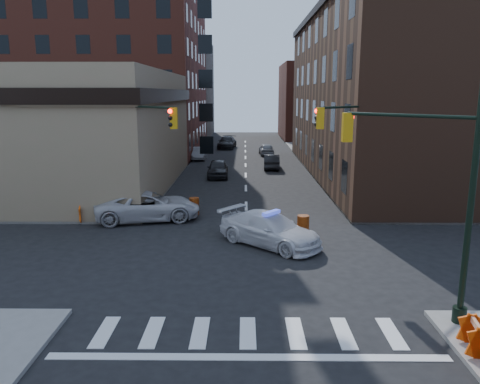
{
  "coord_description": "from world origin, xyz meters",
  "views": [
    {
      "loc": [
        -0.11,
        -20.23,
        7.37
      ],
      "look_at": [
        -0.35,
        4.15,
        2.2
      ],
      "focal_mm": 35.0,
      "sensor_mm": 36.0,
      "label": 1
    }
  ],
  "objects_px": {
    "pedestrian_b": "(53,200)",
    "barricade_se_a": "(475,336)",
    "barricade_nw_a": "(122,211)",
    "pickup": "(148,206)",
    "parked_car_wfar": "(200,153)",
    "police_car": "(270,230)",
    "parked_car_enear": "(272,162)",
    "barrel_road": "(303,226)",
    "parked_car_wnear": "(218,169)",
    "pedestrian_a": "(103,202)",
    "barrel_bank": "(194,206)"
  },
  "relations": [
    {
      "from": "barrel_bank",
      "to": "police_car",
      "type": "bearing_deg",
      "value": -53.44
    },
    {
      "from": "parked_car_enear",
      "to": "barrel_road",
      "type": "distance_m",
      "value": 22.41
    },
    {
      "from": "police_car",
      "to": "parked_car_wfar",
      "type": "xyz_separation_m",
      "value": [
        -6.33,
        30.51,
        -0.11
      ]
    },
    {
      "from": "barrel_road",
      "to": "barricade_se_a",
      "type": "distance_m",
      "value": 11.93
    },
    {
      "from": "barricade_se_a",
      "to": "barrel_road",
      "type": "bearing_deg",
      "value": 26.39
    },
    {
      "from": "parked_car_wfar",
      "to": "pedestrian_a",
      "type": "xyz_separation_m",
      "value": [
        -3.33,
        -25.75,
        0.38
      ]
    },
    {
      "from": "pedestrian_b",
      "to": "barricade_se_a",
      "type": "relative_size",
      "value": 1.52
    },
    {
      "from": "parked_car_enear",
      "to": "barrel_bank",
      "type": "bearing_deg",
      "value": 74.36
    },
    {
      "from": "parked_car_wfar",
      "to": "parked_car_enear",
      "type": "height_order",
      "value": "parked_car_enear"
    },
    {
      "from": "barricade_nw_a",
      "to": "pedestrian_b",
      "type": "bearing_deg",
      "value": 156.45
    },
    {
      "from": "parked_car_wnear",
      "to": "barricade_nw_a",
      "type": "distance_m",
      "value": 15.54
    },
    {
      "from": "police_car",
      "to": "pedestrian_b",
      "type": "xyz_separation_m",
      "value": [
        -12.92,
        5.48,
        0.23
      ]
    },
    {
      "from": "pickup",
      "to": "pedestrian_a",
      "type": "xyz_separation_m",
      "value": [
        -2.72,
        0.15,
        0.23
      ]
    },
    {
      "from": "police_car",
      "to": "barricade_se_a",
      "type": "height_order",
      "value": "police_car"
    },
    {
      "from": "police_car",
      "to": "parked_car_wnear",
      "type": "bearing_deg",
      "value": 51.95
    },
    {
      "from": "barrel_road",
      "to": "barricade_nw_a",
      "type": "distance_m",
      "value": 10.65
    },
    {
      "from": "barricade_se_a",
      "to": "barricade_nw_a",
      "type": "height_order",
      "value": "barricade_nw_a"
    },
    {
      "from": "parked_car_enear",
      "to": "parked_car_wfar",
      "type": "bearing_deg",
      "value": -38.2
    },
    {
      "from": "police_car",
      "to": "parked_car_enear",
      "type": "height_order",
      "value": "police_car"
    },
    {
      "from": "barrel_road",
      "to": "parked_car_wnear",
      "type": "bearing_deg",
      "value": 107.24
    },
    {
      "from": "parked_car_enear",
      "to": "barricade_se_a",
      "type": "relative_size",
      "value": 3.74
    },
    {
      "from": "parked_car_enear",
      "to": "barrel_road",
      "type": "relative_size",
      "value": 3.89
    },
    {
      "from": "police_car",
      "to": "parked_car_wfar",
      "type": "relative_size",
      "value": 1.31
    },
    {
      "from": "parked_car_enear",
      "to": "barricade_se_a",
      "type": "xyz_separation_m",
      "value": [
        3.9,
        -33.8,
        -0.13
      ]
    },
    {
      "from": "parked_car_wfar",
      "to": "pedestrian_a",
      "type": "height_order",
      "value": "pedestrian_a"
    },
    {
      "from": "parked_car_wfar",
      "to": "barricade_nw_a",
      "type": "bearing_deg",
      "value": -94.7
    },
    {
      "from": "police_car",
      "to": "parked_car_wfar",
      "type": "distance_m",
      "value": 31.16
    },
    {
      "from": "parked_car_wnear",
      "to": "barrel_road",
      "type": "height_order",
      "value": "parked_car_wnear"
    },
    {
      "from": "pedestrian_b",
      "to": "barrel_road",
      "type": "height_order",
      "value": "pedestrian_b"
    },
    {
      "from": "barricade_se_a",
      "to": "pedestrian_a",
      "type": "bearing_deg",
      "value": 54.93
    },
    {
      "from": "parked_car_wfar",
      "to": "barricade_se_a",
      "type": "xyz_separation_m",
      "value": [
        11.67,
        -40.4,
        -0.11
      ]
    },
    {
      "from": "pedestrian_b",
      "to": "barricade_se_a",
      "type": "bearing_deg",
      "value": -57.84
    },
    {
      "from": "police_car",
      "to": "parked_car_enear",
      "type": "xyz_separation_m",
      "value": [
        1.44,
        23.92,
        -0.09
      ]
    },
    {
      "from": "police_car",
      "to": "barricade_nw_a",
      "type": "bearing_deg",
      "value": 103.91
    },
    {
      "from": "barricade_se_a",
      "to": "parked_car_wnear",
      "type": "bearing_deg",
      "value": 26.44
    },
    {
      "from": "barricade_se_a",
      "to": "barricade_nw_a",
      "type": "distance_m",
      "value": 19.81
    },
    {
      "from": "parked_car_wnear",
      "to": "police_car",
      "type": "bearing_deg",
      "value": -80.77
    },
    {
      "from": "barricade_nw_a",
      "to": "parked_car_wfar",
      "type": "bearing_deg",
      "value": 76.01
    },
    {
      "from": "parked_car_wnear",
      "to": "pickup",
      "type": "bearing_deg",
      "value": -104.34
    },
    {
      "from": "parked_car_enear",
      "to": "pedestrian_b",
      "type": "relative_size",
      "value": 2.45
    },
    {
      "from": "pickup",
      "to": "pedestrian_b",
      "type": "relative_size",
      "value": 3.47
    },
    {
      "from": "pedestrian_a",
      "to": "pedestrian_b",
      "type": "distance_m",
      "value": 3.34
    },
    {
      "from": "parked_car_wnear",
      "to": "barrel_bank",
      "type": "bearing_deg",
      "value": -94.62
    },
    {
      "from": "barrel_road",
      "to": "barricade_se_a",
      "type": "relative_size",
      "value": 0.96
    },
    {
      "from": "pickup",
      "to": "barricade_nw_a",
      "type": "height_order",
      "value": "pickup"
    },
    {
      "from": "parked_car_wnear",
      "to": "barricade_nw_a",
      "type": "xyz_separation_m",
      "value": [
        -4.8,
        -14.78,
        -0.15
      ]
    },
    {
      "from": "barricade_se_a",
      "to": "barrel_bank",
      "type": "bearing_deg",
      "value": 40.86
    },
    {
      "from": "pedestrian_a",
      "to": "barricade_se_a",
      "type": "xyz_separation_m",
      "value": [
        15.0,
        -14.65,
        -0.49
      ]
    },
    {
      "from": "parked_car_wfar",
      "to": "pedestrian_a",
      "type": "distance_m",
      "value": 25.97
    },
    {
      "from": "parked_car_wnear",
      "to": "parked_car_enear",
      "type": "height_order",
      "value": "parked_car_wnear"
    }
  ]
}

